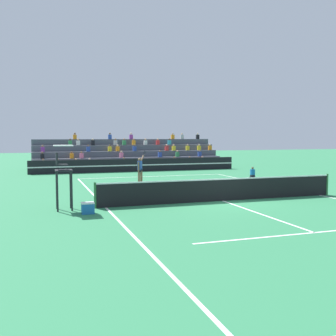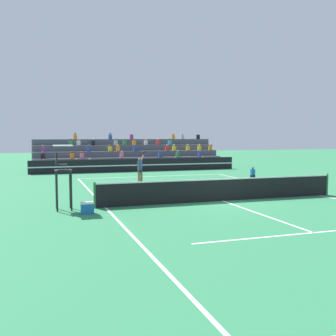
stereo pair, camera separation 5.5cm
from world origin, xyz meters
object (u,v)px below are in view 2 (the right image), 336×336
at_px(tennis_ball, 192,180).
at_px(ball_kid_courtside, 253,174).
at_px(umpire_chair, 62,168).
at_px(equipment_cooler, 87,208).
at_px(tennis_player, 140,170).

bearing_deg(tennis_ball, ball_kid_courtside, -6.55).
bearing_deg(umpire_chair, equipment_cooler, -51.82).
relative_size(umpire_chair, ball_kid_courtside, 3.16).
xyz_separation_m(umpire_chair, equipment_cooler, (0.86, -1.09, -1.49)).
bearing_deg(ball_kid_courtside, equipment_cooler, -144.10).
xyz_separation_m(tennis_player, tennis_ball, (4.17, 1.80, -0.94)).
bearing_deg(tennis_player, umpire_chair, -126.07).
height_order(umpire_chair, tennis_player, umpire_chair).
distance_m(umpire_chair, tennis_player, 8.54).
relative_size(ball_kid_courtside, tennis_ball, 12.43).
relative_size(umpire_chair, tennis_player, 1.22).
height_order(tennis_ball, equipment_cooler, equipment_cooler).
height_order(tennis_player, tennis_ball, tennis_player).
bearing_deg(ball_kid_courtside, tennis_ball, 173.45).
bearing_deg(umpire_chair, tennis_ball, 43.36).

